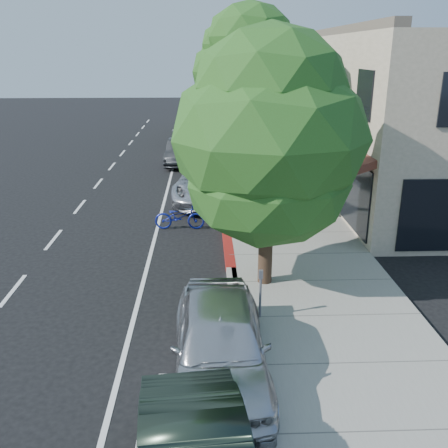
{
  "coord_description": "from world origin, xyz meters",
  "views": [
    {
      "loc": [
        -0.76,
        -14.85,
        6.36
      ],
      "look_at": [
        -0.2,
        -0.43,
        1.35
      ],
      "focal_mm": 40.0,
      "sensor_mm": 36.0,
      "label": 1
    }
  ],
  "objects_px": {
    "dark_suv_far": "(190,131)",
    "street_tree_0": "(269,140)",
    "street_tree_2": "(238,90)",
    "silver_suv": "(211,180)",
    "street_tree_3": "(232,74)",
    "street_tree_4": "(227,77)",
    "street_tree_1": "(249,86)",
    "white_pickup": "(187,146)",
    "dark_sedan": "(181,152)",
    "pedestrian": "(264,152)",
    "street_tree_5": "(224,73)",
    "bicycle": "(180,217)",
    "cyclist": "(234,212)",
    "near_car_a": "(220,342)"
  },
  "relations": [
    {
      "from": "silver_suv",
      "to": "pedestrian",
      "type": "distance_m",
      "value": 6.19
    },
    {
      "from": "street_tree_0",
      "to": "pedestrian",
      "type": "bearing_deg",
      "value": 83.58
    },
    {
      "from": "cyclist",
      "to": "dark_suv_far",
      "type": "distance_m",
      "value": 19.88
    },
    {
      "from": "dark_sedan",
      "to": "pedestrian",
      "type": "xyz_separation_m",
      "value": [
        4.68,
        -2.14,
        0.37
      ]
    },
    {
      "from": "silver_suv",
      "to": "pedestrian",
      "type": "relative_size",
      "value": 3.33
    },
    {
      "from": "cyclist",
      "to": "silver_suv",
      "type": "xyz_separation_m",
      "value": [
        -0.75,
        5.12,
        -0.12
      ]
    },
    {
      "from": "cyclist",
      "to": "dark_sedan",
      "type": "relative_size",
      "value": 0.45
    },
    {
      "from": "street_tree_3",
      "to": "cyclist",
      "type": "height_order",
      "value": "street_tree_3"
    },
    {
      "from": "street_tree_2",
      "to": "silver_suv",
      "type": "distance_m",
      "value": 4.99
    },
    {
      "from": "silver_suv",
      "to": "near_car_a",
      "type": "distance_m",
      "value": 13.11
    },
    {
      "from": "street_tree_1",
      "to": "white_pickup",
      "type": "bearing_deg",
      "value": 102.87
    },
    {
      "from": "street_tree_5",
      "to": "bicycle",
      "type": "height_order",
      "value": "street_tree_5"
    },
    {
      "from": "street_tree_3",
      "to": "dark_suv_far",
      "type": "relative_size",
      "value": 1.59
    },
    {
      "from": "cyclist",
      "to": "dark_sedan",
      "type": "bearing_deg",
      "value": 30.02
    },
    {
      "from": "cyclist",
      "to": "pedestrian",
      "type": "height_order",
      "value": "pedestrian"
    },
    {
      "from": "dark_sedan",
      "to": "dark_suv_far",
      "type": "relative_size",
      "value": 0.85
    },
    {
      "from": "dark_suv_far",
      "to": "street_tree_0",
      "type": "bearing_deg",
      "value": -90.4
    },
    {
      "from": "street_tree_0",
      "to": "dark_sedan",
      "type": "relative_size",
      "value": 1.61
    },
    {
      "from": "street_tree_1",
      "to": "cyclist",
      "type": "xyz_separation_m",
      "value": [
        -0.65,
        -2.16,
        -4.17
      ]
    },
    {
      "from": "street_tree_5",
      "to": "dark_suv_far",
      "type": "distance_m",
      "value": 7.89
    },
    {
      "from": "silver_suv",
      "to": "dark_suv_far",
      "type": "distance_m",
      "value": 14.71
    },
    {
      "from": "street_tree_4",
      "to": "dark_sedan",
      "type": "bearing_deg",
      "value": -112.21
    },
    {
      "from": "street_tree_4",
      "to": "cyclist",
      "type": "relative_size",
      "value": 3.83
    },
    {
      "from": "cyclist",
      "to": "dark_suv_far",
      "type": "relative_size",
      "value": 0.38
    },
    {
      "from": "street_tree_5",
      "to": "bicycle",
      "type": "bearing_deg",
      "value": -96.01
    },
    {
      "from": "cyclist",
      "to": "pedestrian",
      "type": "distance_m",
      "value": 10.77
    },
    {
      "from": "street_tree_3",
      "to": "street_tree_0",
      "type": "bearing_deg",
      "value": -90.0
    },
    {
      "from": "street_tree_4",
      "to": "pedestrian",
      "type": "height_order",
      "value": "street_tree_4"
    },
    {
      "from": "street_tree_3",
      "to": "street_tree_4",
      "type": "distance_m",
      "value": 6.02
    },
    {
      "from": "cyclist",
      "to": "near_car_a",
      "type": "height_order",
      "value": "cyclist"
    },
    {
      "from": "cyclist",
      "to": "near_car_a",
      "type": "xyz_separation_m",
      "value": [
        -0.75,
        -7.99,
        -0.18
      ]
    },
    {
      "from": "street_tree_5",
      "to": "silver_suv",
      "type": "xyz_separation_m",
      "value": [
        -1.4,
        -21.04,
        -3.76
      ]
    },
    {
      "from": "street_tree_0",
      "to": "near_car_a",
      "type": "distance_m",
      "value": 5.53
    },
    {
      "from": "street_tree_3",
      "to": "street_tree_1",
      "type": "bearing_deg",
      "value": -90.0
    },
    {
      "from": "dark_suv_far",
      "to": "white_pickup",
      "type": "bearing_deg",
      "value": -97.51
    },
    {
      "from": "silver_suv",
      "to": "pedestrian",
      "type": "height_order",
      "value": "pedestrian"
    },
    {
      "from": "street_tree_2",
      "to": "cyclist",
      "type": "relative_size",
      "value": 3.67
    },
    {
      "from": "street_tree_5",
      "to": "pedestrian",
      "type": "bearing_deg",
      "value": -84.1
    },
    {
      "from": "bicycle",
      "to": "near_car_a",
      "type": "relative_size",
      "value": 0.39
    },
    {
      "from": "dark_sedan",
      "to": "near_car_a",
      "type": "xyz_separation_m",
      "value": [
        1.66,
        -20.66,
        0.09
      ]
    },
    {
      "from": "cyclist",
      "to": "silver_suv",
      "type": "height_order",
      "value": "cyclist"
    },
    {
      "from": "cyclist",
      "to": "bicycle",
      "type": "xyz_separation_m",
      "value": [
        -1.99,
        1.14,
        -0.5
      ]
    },
    {
      "from": "street_tree_5",
      "to": "bicycle",
      "type": "xyz_separation_m",
      "value": [
        -2.64,
        -25.03,
        -4.15
      ]
    },
    {
      "from": "street_tree_1",
      "to": "near_car_a",
      "type": "xyz_separation_m",
      "value": [
        -1.4,
        -10.16,
        -4.35
      ]
    },
    {
      "from": "street_tree_1",
      "to": "bicycle",
      "type": "distance_m",
      "value": 5.46
    },
    {
      "from": "street_tree_0",
      "to": "bicycle",
      "type": "xyz_separation_m",
      "value": [
        -2.64,
        4.97,
        -3.7
      ]
    },
    {
      "from": "silver_suv",
      "to": "dark_suv_far",
      "type": "height_order",
      "value": "dark_suv_far"
    },
    {
      "from": "street_tree_5",
      "to": "bicycle",
      "type": "distance_m",
      "value": 25.5
    },
    {
      "from": "street_tree_3",
      "to": "near_car_a",
      "type": "relative_size",
      "value": 1.72
    },
    {
      "from": "street_tree_2",
      "to": "dark_sedan",
      "type": "relative_size",
      "value": 1.65
    }
  ]
}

